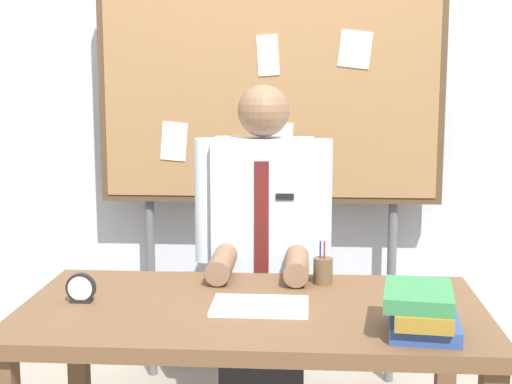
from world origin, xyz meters
name	(u,v)px	position (x,y,z in m)	size (l,w,h in m)	color
back_wall	(272,100)	(0.00, 1.30, 1.35)	(6.40, 0.08, 2.70)	silver
desk	(252,332)	(0.00, 0.00, 0.64)	(1.52, 0.81, 0.72)	brown
person	(263,274)	(0.00, 0.60, 0.67)	(0.55, 0.56, 1.44)	#2D2D33
bulletin_board	(270,101)	(0.00, 1.10, 1.35)	(1.59, 0.09, 1.87)	#4C3823
book_stack	(422,311)	(0.51, -0.23, 0.79)	(0.25, 0.30, 0.13)	#2D4C99
open_notebook	(260,306)	(0.03, -0.02, 0.73)	(0.31, 0.22, 0.01)	white
desk_clock	(81,289)	(-0.57, 0.00, 0.77)	(0.10, 0.04, 0.10)	black
pen_holder	(323,270)	(0.24, 0.28, 0.77)	(0.07, 0.07, 0.16)	brown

